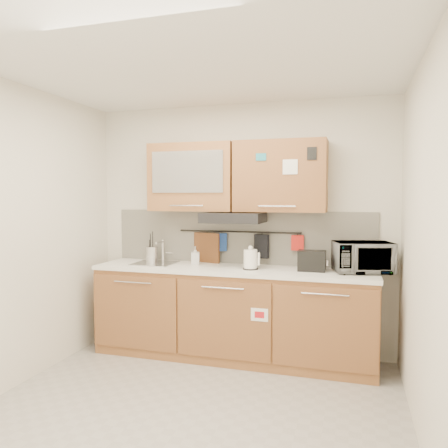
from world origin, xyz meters
The scene contains 21 objects.
floor centered at (0.00, 0.00, 0.00)m, with size 3.20×3.20×0.00m, color #9E9993.
ceiling centered at (0.00, 0.00, 2.60)m, with size 3.20×3.20×0.00m, color white.
wall_back centered at (0.00, 1.50, 1.30)m, with size 3.20×3.20×0.00m, color silver.
wall_left centered at (-1.60, 0.00, 1.30)m, with size 3.00×3.00×0.00m, color silver.
wall_right centered at (1.60, 0.00, 1.30)m, with size 3.00×3.00×0.00m, color silver.
base_cabinet centered at (0.00, 1.19, 0.41)m, with size 2.80×0.64×0.88m.
countertop centered at (0.00, 1.19, 0.90)m, with size 2.82×0.62×0.04m, color white.
backsplash centered at (0.00, 1.49, 1.20)m, with size 2.80×0.02×0.56m, color silver.
upper_cabinets centered at (0.00, 1.32, 1.83)m, with size 1.82×0.37×0.70m.
range_hood centered at (0.00, 1.25, 1.42)m, with size 0.60×0.46×0.10m, color black.
sink centered at (-0.85, 1.21, 0.92)m, with size 0.42×0.40×0.26m.
utensil_rail centered at (0.00, 1.45, 1.26)m, with size 0.02×0.02×1.30m, color black.
utensil_crock centered at (-0.94, 1.32, 1.01)m, with size 0.14×0.14×0.33m.
kettle centered at (0.20, 1.15, 1.01)m, with size 0.17×0.15×0.23m.
toaster centered at (0.79, 1.21, 1.02)m, with size 0.26×0.16×0.20m.
microwave centered at (1.25, 1.28, 1.06)m, with size 0.52×0.35×0.29m, color #999999.
soap_bottle centered at (-0.43, 1.29, 1.01)m, with size 0.08×0.09×0.19m, color #999999.
cutting_board centered at (-0.35, 1.44, 1.05)m, with size 0.32×0.02×0.39m, color brown.
oven_mitt centered at (-0.18, 1.44, 1.15)m, with size 0.11×0.03×0.19m, color navy.
dark_pouch centered at (0.25, 1.44, 1.12)m, with size 0.16×0.04×0.25m, color black.
pot_holder centered at (0.62, 1.44, 1.16)m, with size 0.13×0.02×0.15m, color red.
Camera 1 is at (1.16, -2.99, 1.64)m, focal length 35.00 mm.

